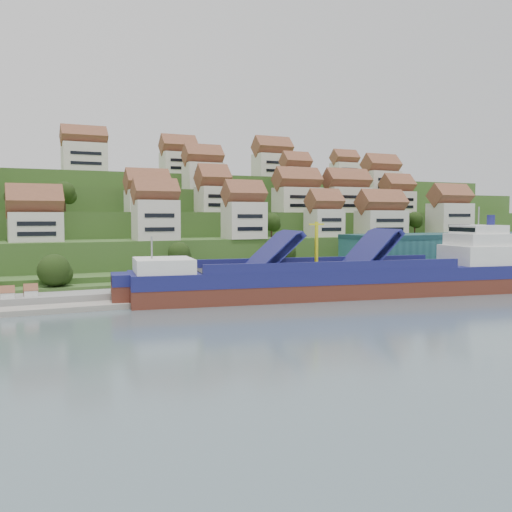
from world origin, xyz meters
TOP-DOWN VIEW (x-y plane):
  - ground at (0.00, 0.00)m, footprint 300.00×300.00m
  - quay at (20.00, 15.00)m, footprint 180.00×14.00m
  - pebble_beach at (-58.00, 12.00)m, footprint 45.00×20.00m
  - hillside at (0.00, 103.55)m, footprint 260.00×128.00m
  - hillside_village at (4.85, 60.45)m, footprint 162.00×63.03m
  - hillside_trees at (-4.36, 48.14)m, footprint 139.17×63.05m
  - warehouse at (52.00, 17.00)m, footprint 60.00×15.00m
  - flagpole at (18.11, 10.00)m, footprint 1.28×0.16m
  - cargo_ship at (7.21, -0.76)m, footprint 85.75×26.78m

SIDE VIEW (x-z plane):
  - ground at x=0.00m, z-range 0.00..0.00m
  - pebble_beach at x=-58.00m, z-range 0.00..1.00m
  - quay at x=20.00m, z-range 0.00..2.20m
  - cargo_ship at x=7.21m, z-range -5.91..12.97m
  - flagpole at x=18.11m, z-range 2.88..10.88m
  - warehouse at x=52.00m, z-range 2.20..12.20m
  - hillside at x=0.00m, z-range -4.84..26.16m
  - hillside_trees at x=-4.36m, z-range 2.51..34.52m
  - hillside_village at x=4.85m, z-range 9.64..38.84m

